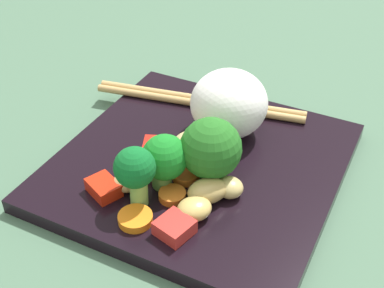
{
  "coord_description": "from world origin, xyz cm",
  "views": [
    {
      "loc": [
        15.34,
        -35.81,
        32.58
      ],
      "look_at": [
        -0.58,
        -0.48,
        3.46
      ],
      "focal_mm": 48.57,
      "sensor_mm": 36.0,
      "label": 1
    }
  ],
  "objects_px": {
    "carrot_slice_3": "(133,169)",
    "rice_mound": "(229,104)",
    "chopstick_pair": "(199,101)",
    "square_plate": "(200,165)",
    "broccoli_floret_2": "(164,159)"
  },
  "relations": [
    {
      "from": "carrot_slice_3",
      "to": "chopstick_pair",
      "type": "xyz_separation_m",
      "value": [
        0.01,
        0.13,
        0.0
      ]
    },
    {
      "from": "carrot_slice_3",
      "to": "broccoli_floret_2",
      "type": "bearing_deg",
      "value": -6.69
    },
    {
      "from": "broccoli_floret_2",
      "to": "chopstick_pair",
      "type": "distance_m",
      "value": 0.14
    },
    {
      "from": "carrot_slice_3",
      "to": "rice_mound",
      "type": "bearing_deg",
      "value": 58.7
    },
    {
      "from": "square_plate",
      "to": "rice_mound",
      "type": "xyz_separation_m",
      "value": [
        0.01,
        0.05,
        0.04
      ]
    },
    {
      "from": "rice_mound",
      "to": "chopstick_pair",
      "type": "bearing_deg",
      "value": 143.44
    },
    {
      "from": "broccoli_floret_2",
      "to": "rice_mound",
      "type": "bearing_deg",
      "value": 77.68
    },
    {
      "from": "square_plate",
      "to": "chopstick_pair",
      "type": "bearing_deg",
      "value": 114.14
    },
    {
      "from": "rice_mound",
      "to": "carrot_slice_3",
      "type": "bearing_deg",
      "value": -121.3
    },
    {
      "from": "rice_mound",
      "to": "carrot_slice_3",
      "type": "xyz_separation_m",
      "value": [
        -0.06,
        -0.1,
        -0.03
      ]
    },
    {
      "from": "broccoli_floret_2",
      "to": "carrot_slice_3",
      "type": "relative_size",
      "value": 1.75
    },
    {
      "from": "square_plate",
      "to": "broccoli_floret_2",
      "type": "distance_m",
      "value": 0.06
    },
    {
      "from": "square_plate",
      "to": "chopstick_pair",
      "type": "xyz_separation_m",
      "value": [
        -0.04,
        0.09,
        0.01
      ]
    },
    {
      "from": "broccoli_floret_2",
      "to": "chopstick_pair",
      "type": "xyz_separation_m",
      "value": [
        -0.03,
        0.14,
        -0.03
      ]
    },
    {
      "from": "square_plate",
      "to": "broccoli_floret_2",
      "type": "height_order",
      "value": "broccoli_floret_2"
    }
  ]
}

